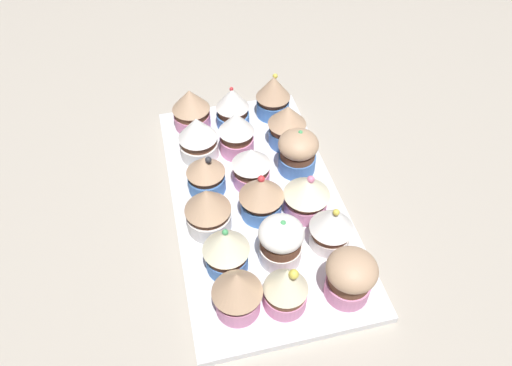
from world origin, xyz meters
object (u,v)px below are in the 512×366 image
Objects in this scene: cupcake_7 at (281,241)px; cupcake_11 at (233,107)px; cupcake_2 at (307,194)px; cupcake_12 at (237,291)px; cupcake_9 at (254,165)px; cupcake_3 at (298,152)px; cupcake_17 at (191,108)px; cupcake_15 at (206,173)px; baking_tray at (256,199)px; cupcake_4 at (287,124)px; cupcake_5 at (273,96)px; cupcake_16 at (198,137)px; cupcake_13 at (226,249)px; cupcake_0 at (350,276)px; cupcake_10 at (236,133)px; cupcake_1 at (332,226)px; cupcake_8 at (264,195)px; cupcake_14 at (208,209)px; cupcake_6 at (286,287)px.

cupcake_11 is at bearing 1.05° from cupcake_7.
cupcake_12 reaches higher than cupcake_2.
cupcake_12 is at bearing 130.37° from cupcake_7.
cupcake_9 is (14.20, 0.15, -0.13)cm from cupcake_7.
cupcake_3 is 1.01× the size of cupcake_17.
cupcake_15 is (20.29, 0.42, -0.69)cm from cupcake_12.
cupcake_4 is at bearing -35.90° from baking_tray.
cupcake_9 is 0.89× the size of cupcake_12.
baking_tray is at bearing 119.66° from cupcake_3.
cupcake_5 is 1.07× the size of cupcake_16.
cupcake_9 is at bearing -26.21° from cupcake_13.
cupcake_11 is (12.62, 7.45, 0.14)cm from cupcake_3.
cupcake_4 is 16.39cm from cupcake_17.
cupcake_0 reaches higher than cupcake_15.
cupcake_15 is (-7.04, 6.02, -0.64)cm from cupcake_10.
cupcake_1 and cupcake_8 have the same top height.
cupcake_11 reaches higher than baking_tray.
cupcake_10 reaches higher than cupcake_3.
cupcake_12 is (-27.49, 13.89, 0.14)cm from cupcake_4.
cupcake_15 is at bearing 88.15° from cupcake_9.
cupcake_14 is at bearing 173.23° from cupcake_15.
cupcake_11 is 28.53cm from cupcake_13.
cupcake_7 is (6.89, 6.67, -0.12)cm from cupcake_0.
cupcake_2 is 8.98cm from cupcake_7.
cupcake_0 is at bearing -162.08° from cupcake_9.
cupcake_7 is (-21.63, 7.00, -0.25)cm from cupcake_4.
cupcake_1 and cupcake_16 have the same top height.
cupcake_15 is 15.18cm from cupcake_17.
cupcake_15 is (7.46, 12.97, -0.14)cm from cupcake_2.
cupcake_3 is at bearing -114.65° from cupcake_16.
cupcake_2 is 8.55cm from cupcake_3.
cupcake_13 is (-21.37, 14.01, 0.03)cm from cupcake_4.
cupcake_10 is (20.73, 8.36, 0.23)cm from cupcake_1.
cupcake_7 is at bearing 44.08° from cupcake_0.
cupcake_2 is at bearing 12.78° from cupcake_1.
cupcake_11 reaches higher than cupcake_14.
cupcake_10 reaches higher than cupcake_0.
cupcake_11 is at bearing 30.56° from cupcake_3.
cupcake_11 is (13.84, 0.37, 0.27)cm from cupcake_9.
cupcake_12 is (-35.26, 13.66, 0.05)cm from cupcake_5.
cupcake_1 is 1.06× the size of cupcake_2.
cupcake_16 is at bearing -179.83° from cupcake_17.
cupcake_1 is 0.95× the size of cupcake_10.
cupcake_6 is (0.40, 7.86, -0.06)cm from cupcake_0.
baking_tray is at bearing -148.19° from cupcake_16.
cupcake_1 is 0.99× the size of cupcake_8.
cupcake_3 is at bearing -20.34° from cupcake_6.
cupcake_3 is 20.10cm from cupcake_17.
baking_tray is 18.71cm from cupcake_12.
cupcake_0 is 0.93× the size of cupcake_6.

